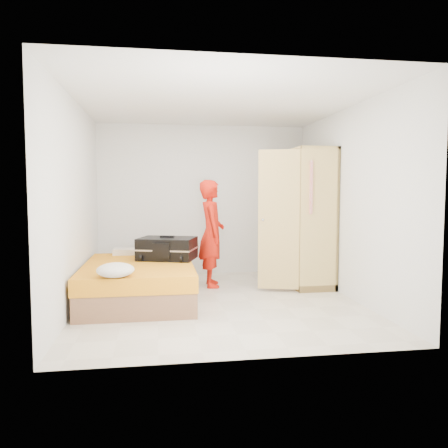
{
  "coord_description": "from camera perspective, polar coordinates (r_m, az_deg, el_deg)",
  "views": [
    {
      "loc": [
        -0.78,
        -5.63,
        1.48
      ],
      "look_at": [
        0.13,
        0.42,
        1.0
      ],
      "focal_mm": 35.0,
      "sensor_mm": 36.0,
      "label": 1
    }
  ],
  "objects": [
    {
      "name": "room",
      "position": [
        5.69,
        -0.67,
        2.67
      ],
      "size": [
        4.0,
        4.02,
        2.6
      ],
      "color": "beige",
      "rests_on": "ground"
    },
    {
      "name": "bed",
      "position": [
        6.0,
        -11.05,
        -7.4
      ],
      "size": [
        1.42,
        2.02,
        0.5
      ],
      "color": "brown",
      "rests_on": "ground"
    },
    {
      "name": "wardrobe",
      "position": [
        6.88,
        10.38,
        0.4
      ],
      "size": [
        1.15,
        1.2,
        2.1
      ],
      "color": "#D5BC67",
      "rests_on": "ground"
    },
    {
      "name": "person",
      "position": [
        6.68,
        -1.64,
        -1.23
      ],
      "size": [
        0.39,
        0.6,
        1.63
      ],
      "primitive_type": "imported",
      "rotation": [
        0.0,
        0.0,
        1.57
      ],
      "color": "red",
      "rests_on": "ground"
    },
    {
      "name": "suitcase",
      "position": [
        6.23,
        -7.43,
        -3.19
      ],
      "size": [
        0.92,
        0.78,
        0.34
      ],
      "rotation": [
        0.0,
        0.0,
        -0.32
      ],
      "color": "black",
      "rests_on": "bed"
    },
    {
      "name": "round_cushion",
      "position": [
        5.08,
        -13.98,
        -5.85
      ],
      "size": [
        0.42,
        0.42,
        0.16
      ],
      "primitive_type": "ellipsoid",
      "color": "white",
      "rests_on": "bed"
    },
    {
      "name": "pillow",
      "position": [
        6.8,
        -12.14,
        -3.52
      ],
      "size": [
        0.51,
        0.28,
        0.09
      ],
      "primitive_type": "cube",
      "rotation": [
        0.0,
        0.0,
        -0.06
      ],
      "color": "white",
      "rests_on": "bed"
    }
  ]
}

